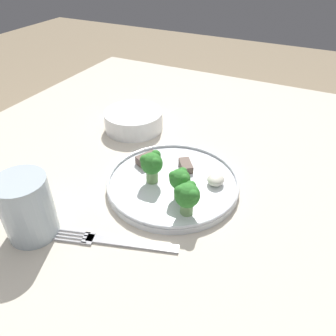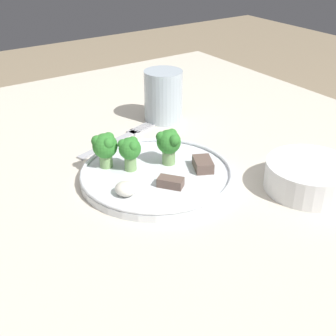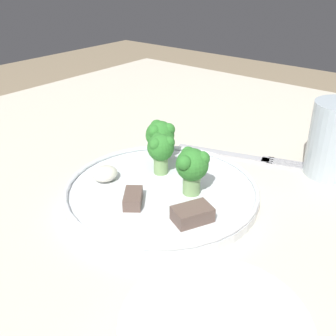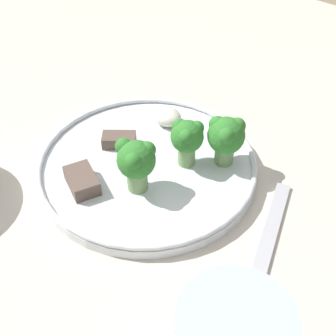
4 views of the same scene
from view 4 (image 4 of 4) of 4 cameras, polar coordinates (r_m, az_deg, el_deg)
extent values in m
cube|color=beige|center=(0.56, -2.11, -1.25)|extent=(1.21, 1.11, 0.03)
cylinder|color=brown|center=(1.37, -5.96, 8.40)|extent=(0.06, 0.06, 0.75)
cylinder|color=white|center=(0.54, -2.52, 0.04)|extent=(0.25, 0.25, 0.01)
torus|color=white|center=(0.53, -2.55, 0.75)|extent=(0.25, 0.25, 0.01)
cube|color=#B2B2B7|center=(0.49, 12.47, -7.58)|extent=(0.06, 0.14, 0.00)
cube|color=#B2B2B7|center=(0.45, 10.48, -14.49)|extent=(0.03, 0.02, 0.00)
cube|color=#B2B2B7|center=(0.43, 8.21, -17.17)|extent=(0.02, 0.06, 0.00)
cube|color=#B2B2B7|center=(0.43, 9.12, -17.41)|extent=(0.02, 0.06, 0.00)
cube|color=#B2B2B7|center=(0.43, 10.02, -17.65)|extent=(0.02, 0.06, 0.00)
cube|color=#B2B2B7|center=(0.43, 10.94, -17.88)|extent=(0.02, 0.06, 0.00)
cylinder|color=#7FA866|center=(0.50, -3.75, -1.32)|extent=(0.02, 0.02, 0.03)
sphere|color=#337F2D|center=(0.48, -3.90, 1.01)|extent=(0.04, 0.04, 0.04)
sphere|color=#337F2D|center=(0.48, -5.05, 2.43)|extent=(0.02, 0.02, 0.02)
sphere|color=#337F2D|center=(0.46, -4.23, 0.85)|extent=(0.02, 0.02, 0.02)
sphere|color=#337F2D|center=(0.48, -2.56, 2.21)|extent=(0.02, 0.02, 0.02)
cylinder|color=#7FA866|center=(0.53, 6.86, 1.74)|extent=(0.02, 0.02, 0.02)
sphere|color=#337F2D|center=(0.52, 7.10, 3.95)|extent=(0.04, 0.04, 0.04)
sphere|color=#337F2D|center=(0.51, 6.02, 5.32)|extent=(0.02, 0.02, 0.02)
sphere|color=#337F2D|center=(0.50, 7.13, 3.89)|extent=(0.02, 0.02, 0.02)
sphere|color=#337F2D|center=(0.51, 8.43, 5.09)|extent=(0.02, 0.02, 0.02)
cylinder|color=#7FA866|center=(0.53, 2.27, 1.70)|extent=(0.02, 0.02, 0.03)
sphere|color=#337F2D|center=(0.51, 2.35, 3.87)|extent=(0.04, 0.04, 0.04)
sphere|color=#337F2D|center=(0.51, 1.37, 5.08)|extent=(0.02, 0.02, 0.02)
sphere|color=#337F2D|center=(0.50, 2.23, 3.81)|extent=(0.02, 0.02, 0.02)
sphere|color=#337F2D|center=(0.51, 3.51, 4.89)|extent=(0.02, 0.02, 0.02)
cube|color=brown|center=(0.56, -5.78, 3.56)|extent=(0.04, 0.04, 0.01)
cube|color=brown|center=(0.51, -10.45, -1.54)|extent=(0.05, 0.04, 0.02)
ellipsoid|color=silver|center=(0.59, -0.03, 6.25)|extent=(0.04, 0.03, 0.02)
camera|label=1|loc=(0.53, 66.85, 23.45)|focal=35.00mm
camera|label=2|loc=(1.05, -18.09, 42.36)|focal=50.00mm
camera|label=3|loc=(0.60, -52.96, 18.07)|focal=42.00mm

